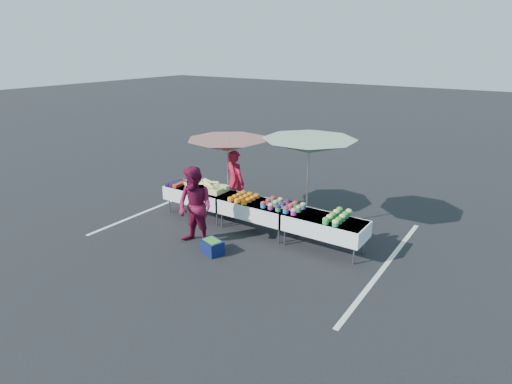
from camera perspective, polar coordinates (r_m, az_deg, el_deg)
The scene contains 17 objects.
ground at distance 10.52m, azimuth 0.00°, elevation -5.15°, with size 80.00×80.00×0.00m, color black.
stripe_left at distance 12.45m, azimuth -12.34°, elevation -1.65°, with size 0.10×5.00×0.00m, color silver.
stripe_right at distance 9.32m, azimuth 16.82°, elevation -9.43°, with size 0.10×5.00×0.00m, color silver.
table_left at distance 11.33m, azimuth -7.59°, elevation -0.33°, with size 1.86×0.81×0.75m.
table_center at distance 10.30m, azimuth 0.00°, elevation -2.19°, with size 1.86×0.81×0.75m.
table_right at distance 9.49m, azimuth 9.10°, elevation -4.36°, with size 1.86×0.81×0.75m.
berry_punnets at distance 11.69m, azimuth -10.45°, elevation 1.19°, with size 0.40×0.54×0.08m.
corn_pile at distance 11.14m, azimuth -6.58°, elevation 0.74°, with size 1.16×0.57×0.26m.
plastic_bags at distance 10.87m, azimuth -7.47°, elevation -0.11°, with size 0.30×0.25×0.05m, color white.
carrot_bowls at distance 10.40m, azimuth -1.63°, elevation -0.70°, with size 0.55×0.69×0.11m.
potato_cups at distance 9.84m, azimuth 3.63°, elevation -1.73°, with size 0.94×0.58×0.16m.
bean_baskets at distance 9.37m, azimuth 10.82°, elevation -3.19°, with size 0.36×0.86×0.15m.
vendor at distance 11.32m, azimuth -2.82°, elevation 1.31°, with size 0.63×0.42×1.73m, color maroon.
customer at distance 9.56m, azimuth -8.12°, elevation -2.01°, with size 0.88×0.69×1.82m, color maroon.
umbrella_left at distance 10.86m, azimuth -3.86°, elevation 6.16°, with size 2.47×2.47×2.09m.
umbrella_right at distance 10.06m, azimuth 7.08°, elevation 6.01°, with size 2.85×2.85×2.28m.
storage_bin at distance 9.42m, azimuth -5.88°, elevation -7.23°, with size 0.55×0.47×0.31m.
Camera 1 is at (5.33, -7.97, 4.33)m, focal length 30.00 mm.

